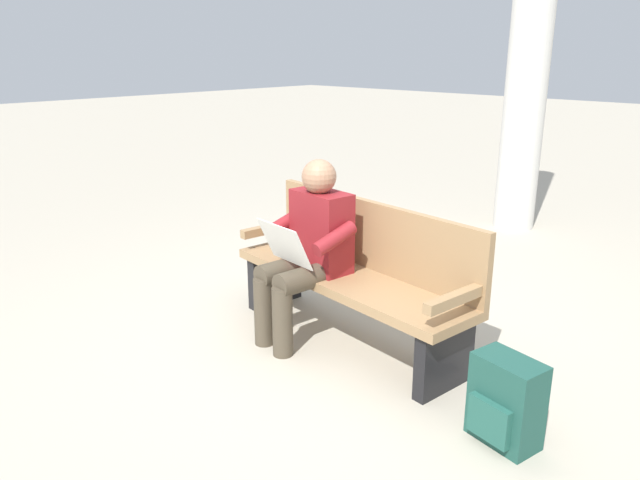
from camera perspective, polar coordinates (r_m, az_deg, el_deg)
ground_plane at (r=4.10m, az=2.54°, el=-9.21°), size 40.00×40.00×0.00m
bench_near at (r=3.96m, az=3.38°, el=-2.97°), size 1.84×0.67×0.90m
person_seated at (r=3.91m, az=-1.12°, el=-0.61°), size 0.60×0.60×1.18m
backpack at (r=3.17m, az=16.86°, el=-14.23°), size 0.36×0.28×0.44m
support_pillar at (r=6.67m, az=19.05°, el=17.32°), size 0.42×0.42×3.85m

